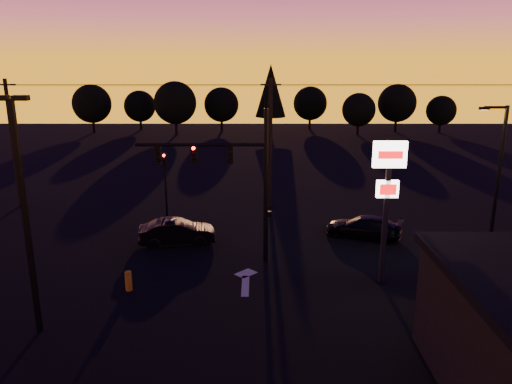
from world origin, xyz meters
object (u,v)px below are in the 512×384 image
(streetlight, at_px, (497,173))
(car_right, at_px, (363,227))
(secondary_signal, at_px, (165,176))
(parking_lot_light, at_px, (24,203))
(traffic_signal_mast, at_px, (234,170))
(pylon_sign, at_px, (388,182))
(bollard, at_px, (129,281))
(car_mid, at_px, (177,232))
(suv_parked, at_px, (476,299))

(streetlight, xyz_separation_m, car_right, (-6.52, 2.07, -3.77))
(secondary_signal, bearing_deg, parking_lot_light, -99.79)
(traffic_signal_mast, height_order, pylon_sign, traffic_signal_mast)
(secondary_signal, height_order, pylon_sign, pylon_sign)
(bollard, xyz_separation_m, car_mid, (1.33, 5.98, 0.25))
(car_right, distance_m, suv_parked, 9.63)
(secondary_signal, xyz_separation_m, parking_lot_light, (-2.50, -14.49, 2.41))
(parking_lot_light, bearing_deg, suv_parked, 4.37)
(streetlight, bearing_deg, traffic_signal_mast, -173.86)
(secondary_signal, bearing_deg, car_mid, -73.54)
(bollard, bearing_deg, parking_lot_light, -126.48)
(traffic_signal_mast, xyz_separation_m, suv_parked, (10.24, -5.64, -4.23))
(secondary_signal, xyz_separation_m, car_mid, (1.46, -4.95, -2.15))
(streetlight, bearing_deg, parking_lot_light, -158.35)
(car_right, bearing_deg, pylon_sign, 19.34)
(secondary_signal, distance_m, bollard, 11.18)
(pylon_sign, relative_size, car_right, 1.52)
(streetlight, distance_m, car_mid, 17.87)
(parking_lot_light, height_order, car_right, parking_lot_light)
(parking_lot_light, xyz_separation_m, car_mid, (3.96, 9.54, -4.56))
(car_mid, relative_size, suv_parked, 0.85)
(streetlight, bearing_deg, car_right, 162.37)
(car_mid, bearing_deg, pylon_sign, -124.93)
(pylon_sign, bearing_deg, car_mid, 154.43)
(bollard, bearing_deg, secondary_signal, 90.70)
(pylon_sign, height_order, bollard, pylon_sign)
(suv_parked, bearing_deg, pylon_sign, 132.81)
(pylon_sign, height_order, suv_parked, pylon_sign)
(car_right, relative_size, suv_parked, 0.88)
(streetlight, bearing_deg, bollard, -165.27)
(parking_lot_light, xyz_separation_m, car_right, (14.88, 10.57, -4.62))
(traffic_signal_mast, relative_size, bollard, 9.28)
(parking_lot_light, distance_m, suv_parked, 18.27)
(pylon_sign, relative_size, bollard, 7.35)
(traffic_signal_mast, distance_m, streetlight, 14.10)
(car_mid, xyz_separation_m, car_right, (10.92, 1.03, -0.06))
(bollard, bearing_deg, car_mid, 77.49)
(traffic_signal_mast, relative_size, streetlight, 1.07)
(car_mid, bearing_deg, parking_lot_light, 148.09)
(parking_lot_light, height_order, suv_parked, parking_lot_light)
(parking_lot_light, xyz_separation_m, streetlight, (21.41, 8.50, -0.85))
(parking_lot_light, xyz_separation_m, suv_parked, (17.64, 1.35, -4.56))
(traffic_signal_mast, distance_m, secondary_signal, 9.19)
(secondary_signal, distance_m, parking_lot_light, 14.90)
(secondary_signal, height_order, car_mid, secondary_signal)
(car_mid, distance_m, car_right, 10.97)
(parking_lot_light, height_order, streetlight, parking_lot_light)
(suv_parked, bearing_deg, streetlight, 60.11)
(streetlight, relative_size, car_mid, 1.85)
(parking_lot_light, relative_size, bollard, 9.89)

